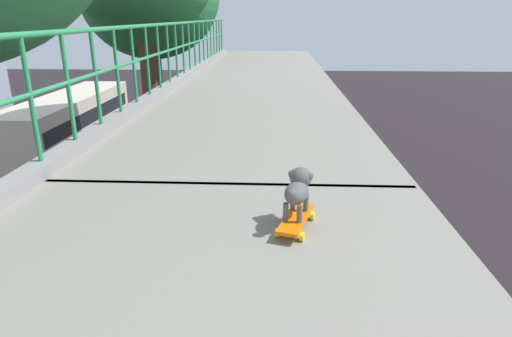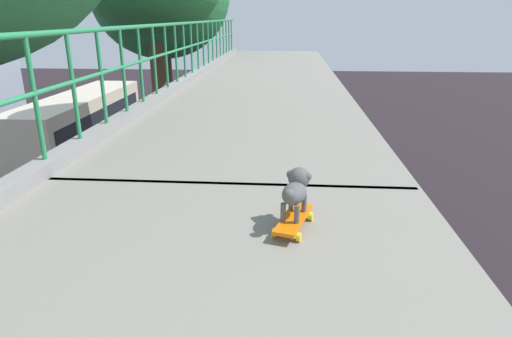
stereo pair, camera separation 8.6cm
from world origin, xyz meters
name	(u,v)px [view 1 (the left image)]	position (x,y,z in m)	size (l,w,h in m)	color
city_bus	(70,123)	(-8.89, 20.28, 1.85)	(2.76, 10.96, 3.25)	beige
toy_skateboard	(296,219)	(2.00, 1.18, 5.85)	(0.29, 0.52, 0.08)	orange
small_dog	(298,188)	(2.01, 1.24, 6.05)	(0.23, 0.37, 0.31)	#565557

